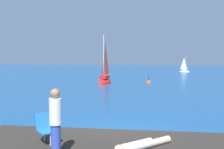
# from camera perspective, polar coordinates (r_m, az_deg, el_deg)

# --- Properties ---
(ground_plane) EXTENTS (160.00, 160.00, 0.00)m
(ground_plane) POSITION_cam_1_polar(r_m,az_deg,el_deg) (10.14, 1.47, -14.19)
(ground_plane) COLOR navy
(boulder_inland) EXTENTS (1.22, 0.96, 0.80)m
(boulder_inland) POSITION_cam_1_polar(r_m,az_deg,el_deg) (9.13, -5.98, -16.34)
(boulder_inland) COLOR #272B1E
(boulder_inland) RESTS_ON ground
(sailboat_near) EXTENTS (1.84, 3.41, 6.18)m
(sailboat_near) POSITION_cam_1_polar(r_m,az_deg,el_deg) (29.21, -1.68, -1.38)
(sailboat_near) COLOR red
(sailboat_near) RESTS_ON ground
(sailboat_far) EXTENTS (2.06, 1.22, 3.72)m
(sailboat_far) POSITION_cam_1_polar(r_m,az_deg,el_deg) (52.31, 16.32, 0.80)
(sailboat_far) COLOR white
(sailboat_far) RESTS_ON ground
(person_sunbather) EXTENTS (1.43, 1.24, 0.25)m
(person_sunbather) POSITION_cam_1_polar(r_m,az_deg,el_deg) (6.53, 6.69, -15.77)
(person_sunbather) COLOR white
(person_sunbather) RESTS_ON shore_ledge
(person_standing) EXTENTS (0.28, 0.28, 1.62)m
(person_standing) POSITION_cam_1_polar(r_m,az_deg,el_deg) (5.86, -12.85, -10.52)
(person_standing) COLOR #334CB2
(person_standing) RESTS_ON shore_ledge
(beach_chair) EXTENTS (0.75, 0.76, 0.80)m
(beach_chair) POSITION_cam_1_polar(r_m,az_deg,el_deg) (7.11, -14.91, -11.45)
(beach_chair) COLOR blue
(beach_chair) RESTS_ON shore_ledge
(marker_buoy) EXTENTS (0.56, 0.56, 1.13)m
(marker_buoy) POSITION_cam_1_polar(r_m,az_deg,el_deg) (30.24, 8.40, -1.85)
(marker_buoy) COLOR #EA5114
(marker_buoy) RESTS_ON ground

